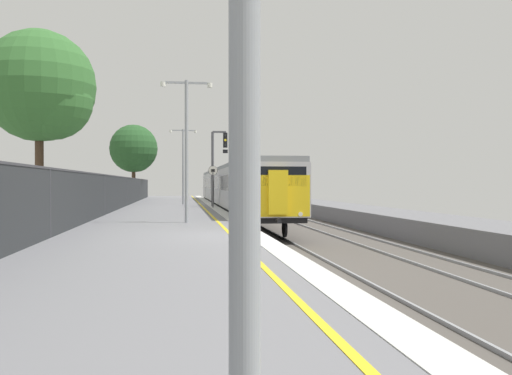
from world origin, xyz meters
The scene contains 9 objects.
ground centered at (2.64, 0.00, -0.61)m, with size 17.40×110.00×1.21m.
commuter_train_at_platform centered at (2.10, 25.83, 1.27)m, with size 2.83×39.50×3.81m.
signal_gantry centered at (0.62, 21.69, 3.16)m, with size 1.10×0.24×5.05m.
speed_limit_sign centered at (0.25, 19.60, 1.69)m, with size 0.59×0.08×2.65m.
platform_lamp_mid centered at (-1.59, 5.75, 3.27)m, with size 2.00×0.20×5.53m.
platform_lamp_far centered at (-1.59, 25.49, 3.27)m, with size 2.00×0.20×5.52m.
platform_back_fence centered at (-5.45, 0.00, 1.03)m, with size 0.07×99.00×1.98m.
background_tree_left centered at (-6.13, 39.02, 4.72)m, with size 4.55×4.55×7.16m.
background_tree_centre centered at (-7.31, 7.30, 5.29)m, with size 4.49×4.49×7.70m.
Camera 1 is at (-1.87, -16.45, 1.52)m, focal length 39.89 mm.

